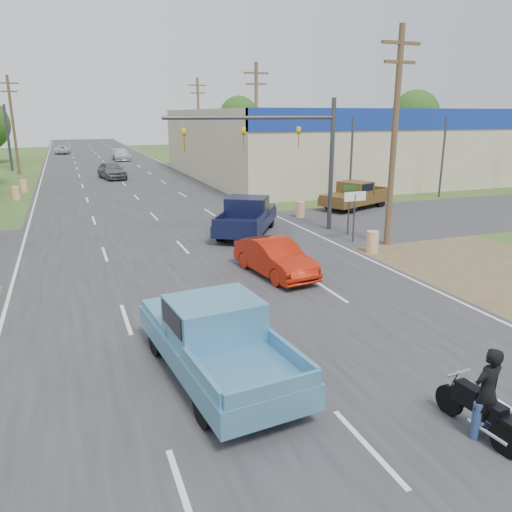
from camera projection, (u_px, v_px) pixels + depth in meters
name	position (u px, v px, depth m)	size (l,w,h in m)	color
ground	(368.00, 448.00, 9.57)	(200.00, 200.00, 0.00)	#355020
main_road	(124.00, 184.00, 45.53)	(15.00, 180.00, 0.02)	#2D2D30
cross_road	(174.00, 238.00, 25.75)	(120.00, 10.00, 0.02)	#2D2D30
dirt_verge	(454.00, 257.00, 22.32)	(8.00, 18.00, 0.01)	brown
big_box_store	(416.00, 141.00, 55.49)	(50.00, 28.10, 6.60)	#B7A88C
utility_pole_1	(395.00, 133.00, 23.05)	(2.00, 0.28, 10.00)	#4C3823
utility_pole_2	(256.00, 125.00, 39.23)	(2.00, 0.28, 10.00)	#4C3823
utility_pole_3	(199.00, 122.00, 55.41)	(2.00, 0.28, 10.00)	#4C3823
utility_pole_6	(13.00, 123.00, 51.61)	(2.00, 0.28, 10.00)	#4C3823
tree_3	(415.00, 114.00, 89.59)	(8.40, 8.40, 10.40)	#422D19
tree_5	(239.00, 116.00, 103.61)	(7.98, 7.98, 9.88)	#422D19
barrel_0	(372.00, 242.00, 22.95)	(0.56, 0.56, 1.00)	orange
barrel_1	(300.00, 210.00, 30.73)	(0.56, 0.56, 1.00)	orange
barrel_2	(16.00, 193.00, 37.09)	(0.56, 0.56, 1.00)	orange
barrel_3	(24.00, 186.00, 40.79)	(0.56, 0.56, 1.00)	orange
pole_sign_left_far	(4.00, 105.00, 54.36)	(3.00, 0.35, 9.20)	#3F3F44
lane_sign	(355.00, 204.00, 24.44)	(1.20, 0.08, 2.52)	#3F3F44
street_name_sign	(349.00, 205.00, 26.07)	(0.80, 0.08, 2.61)	#3F3F44
signal_mast	(286.00, 142.00, 25.53)	(9.12, 0.40, 7.00)	#3F3F44
red_convertible	(275.00, 258.00, 19.63)	(1.51, 4.34, 1.43)	#A41907
motorcycle	(486.00, 416.00, 9.75)	(0.65, 2.12, 1.08)	black
rider	(487.00, 396.00, 9.67)	(0.66, 0.43, 1.81)	black
blue_pickup	(214.00, 336.00, 12.06)	(2.85, 6.09, 1.95)	black
navy_pickup	(247.00, 215.00, 26.50)	(5.07, 6.24, 1.97)	black
brown_pickup	(355.00, 195.00, 33.54)	(5.89, 4.10, 1.83)	black
distant_car_grey	(112.00, 170.00, 49.01)	(1.99, 4.93, 1.68)	#57575C
distant_car_silver	(121.00, 155.00, 68.73)	(2.21, 5.44, 1.58)	silver
distant_car_white	(63.00, 150.00, 80.09)	(2.16, 4.68, 1.30)	silver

